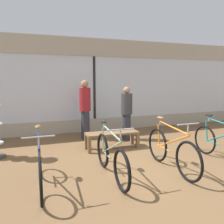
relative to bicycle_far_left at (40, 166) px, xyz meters
name	(u,v)px	position (x,y,z in m)	size (l,w,h in m)	color
ground_plane	(134,165)	(1.92, 0.38, -0.39)	(24.00, 24.00, 0.00)	brown
shop_back_wall	(94,85)	(1.92, 3.71, 1.25)	(12.00, 0.08, 3.20)	#B2A893
bicycle_far_left	(40,166)	(0.00, 0.00, 0.00)	(0.46, 1.74, 1.02)	black
bicycle_left	(111,157)	(1.26, -0.01, 0.00)	(0.46, 1.79, 1.04)	black
bicycle_right	(171,150)	(2.52, -0.08, 0.02)	(0.46, 1.81, 1.05)	black
bicycle_far_right	(221,144)	(3.88, -0.03, 0.01)	(0.46, 1.74, 1.03)	black
display_bench	(112,135)	(1.85, 1.61, -0.02)	(1.40, 0.44, 0.45)	brown
customer_near_rack	(127,112)	(2.55, 2.31, 0.46)	(0.46, 0.46, 1.61)	#2D2D38
customer_by_window	(85,108)	(1.38, 2.77, 0.57)	(0.45, 0.45, 1.80)	#2D2D38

